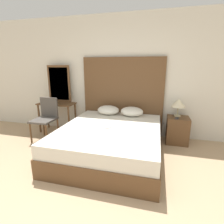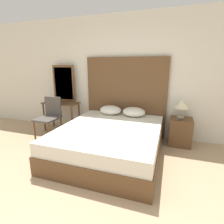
% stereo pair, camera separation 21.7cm
% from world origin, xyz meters
% --- Properties ---
extents(wall_back, '(10.00, 0.06, 2.70)m').
position_xyz_m(wall_back, '(0.00, 2.82, 1.35)').
color(wall_back, silver).
rests_on(wall_back, ground_plane).
extents(bed, '(1.77, 2.09, 0.53)m').
position_xyz_m(bed, '(0.03, 1.67, 0.26)').
color(bed, brown).
rests_on(bed, ground_plane).
extents(headboard, '(1.86, 0.05, 1.79)m').
position_xyz_m(headboard, '(0.03, 2.74, 0.90)').
color(headboard, brown).
rests_on(headboard, ground_plane).
extents(pillow_left, '(0.49, 0.39, 0.20)m').
position_xyz_m(pillow_left, '(-0.23, 2.47, 0.63)').
color(pillow_left, silver).
rests_on(pillow_left, bed).
extents(pillow_right, '(0.49, 0.39, 0.20)m').
position_xyz_m(pillow_right, '(0.30, 2.47, 0.63)').
color(pillow_right, silver).
rests_on(pillow_right, bed).
extents(phone_on_bed, '(0.15, 0.16, 0.01)m').
position_xyz_m(phone_on_bed, '(-0.01, 1.59, 0.54)').
color(phone_on_bed, '#B7B7BC').
rests_on(phone_on_bed, bed).
extents(nightstand, '(0.44, 0.40, 0.57)m').
position_xyz_m(nightstand, '(1.27, 2.50, 0.28)').
color(nightstand, brown).
rests_on(nightstand, ground_plane).
extents(table_lamp, '(0.29, 0.29, 0.38)m').
position_xyz_m(table_lamp, '(1.25, 2.58, 0.85)').
color(table_lamp, tan).
rests_on(table_lamp, nightstand).
extents(phone_on_nightstand, '(0.11, 0.16, 0.01)m').
position_xyz_m(phone_on_nightstand, '(1.23, 2.40, 0.57)').
color(phone_on_nightstand, '#232328').
rests_on(phone_on_nightstand, nightstand).
extents(vanity_desk, '(0.88, 0.42, 0.72)m').
position_xyz_m(vanity_desk, '(-1.54, 2.47, 0.58)').
color(vanity_desk, brown).
rests_on(vanity_desk, ground_plane).
extents(vanity_mirror, '(0.59, 0.03, 0.89)m').
position_xyz_m(vanity_mirror, '(-1.54, 2.65, 1.17)').
color(vanity_mirror, brown).
rests_on(vanity_mirror, vanity_desk).
extents(chair, '(0.44, 0.50, 0.91)m').
position_xyz_m(chair, '(-1.54, 2.03, 0.52)').
color(chair, '#4C4742').
rests_on(chair, ground_plane).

